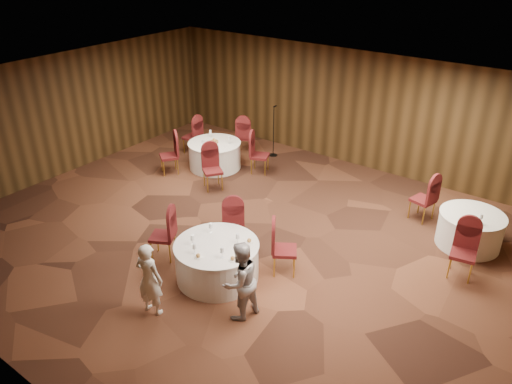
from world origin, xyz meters
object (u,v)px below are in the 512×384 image
Objects in this scene: mic_stand at (273,142)px; woman_b at (240,281)px; table_left at (215,155)px; table_right at (470,230)px; woman_a at (149,279)px; table_main at (217,261)px.

mic_stand reaches higher than woman_b.
woman_b is at bearing -45.26° from table_left.
table_right is at bearing -13.80° from mic_stand.
table_main is at bearing -109.95° from woman_a.
table_main is 1.15× the size of woman_a.
table_left is at bearing -123.01° from woman_b.
mic_stand is at bearing -137.60° from woman_b.
woman_b is at bearing -59.85° from mic_stand.
table_right is (3.54, 4.01, -0.00)m from table_main.
table_main is 6.04m from mic_stand.
table_main is 1.05× the size of mic_stand.
table_left and table_right have the same top height.
table_left is at bearing -68.79° from woman_a.
mic_stand is at bearing 114.49° from table_main.
table_main is 1.24m from woman_b.
table_main is 1.10× the size of woman_b.
woman_a is at bearing -100.85° from table_main.
woman_b reaches higher than table_main.
woman_b reaches higher than table_left.
woman_b is (3.53, -6.08, 0.29)m from mic_stand.
table_right is 5.25m from woman_b.
table_left is 1.05× the size of woman_a.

